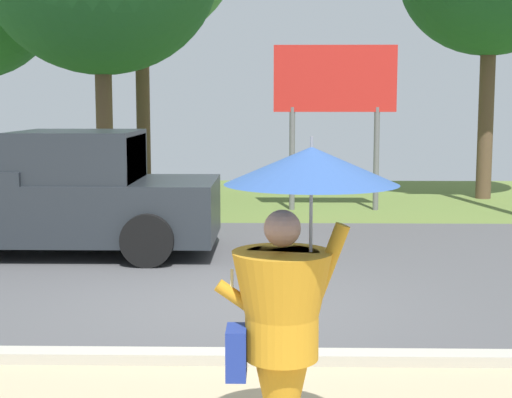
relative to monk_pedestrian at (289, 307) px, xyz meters
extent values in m
cube|color=#4C4C4F|center=(-0.56, 6.22, -1.16)|extent=(40.00, 8.00, 0.10)
cube|color=olive|center=(-0.56, 14.22, -1.16)|extent=(40.00, 8.00, 0.10)
cube|color=#B2AD9E|center=(-0.56, 2.22, -1.06)|extent=(40.00, 0.24, 0.10)
cone|color=orange|center=(-0.04, 0.00, -0.39)|extent=(0.60, 0.60, 1.45)
cylinder|color=orange|center=(-0.04, 0.00, 0.01)|extent=(0.44, 0.44, 0.65)
sphere|color=tan|center=(-0.04, 0.00, 0.48)|extent=(0.22, 0.22, 0.22)
cylinder|color=orange|center=(0.24, 0.00, 0.29)|extent=(0.24, 0.09, 0.45)
cylinder|color=orange|center=(-0.30, 0.02, 0.05)|extent=(0.29, 0.08, 0.24)
cylinder|color=gray|center=(0.13, 0.00, 0.51)|extent=(0.02, 0.02, 0.75)
cone|color=#33569E|center=(0.13, 0.00, 0.85)|extent=(1.03, 1.03, 0.22)
cylinder|color=gray|center=(0.13, 0.00, 0.97)|extent=(0.02, 0.02, 0.10)
cube|color=beige|center=(-0.34, 0.05, 0.14)|extent=(0.02, 0.11, 0.16)
cube|color=navy|center=(-0.31, -0.05, -0.26)|extent=(0.12, 0.24, 0.30)
cube|color=#23282D|center=(-3.56, 7.26, -0.43)|extent=(5.20, 2.00, 0.90)
cube|color=#23282D|center=(-3.06, 7.26, 0.32)|extent=(1.80, 1.84, 0.90)
cube|color=#2D3842|center=(-2.21, 7.26, 0.32)|extent=(0.10, 1.70, 0.77)
cylinder|color=black|center=(-1.86, 8.26, -0.73)|extent=(0.76, 0.28, 0.76)
cylinder|color=black|center=(-1.86, 6.26, -0.73)|extent=(0.76, 0.28, 0.76)
cylinder|color=slate|center=(0.33, 12.09, -0.01)|extent=(0.12, 0.12, 2.20)
cylinder|color=slate|center=(2.13, 12.09, -0.01)|extent=(0.12, 0.12, 2.20)
cube|color=red|center=(1.23, 12.09, 1.69)|extent=(2.60, 0.10, 1.40)
cylinder|color=brown|center=(-3.73, 12.26, 0.67)|extent=(0.36, 0.36, 3.57)
cylinder|color=brown|center=(4.99, 14.15, 0.87)|extent=(0.36, 0.36, 3.97)
cylinder|color=brown|center=(-3.49, 15.91, 1.16)|extent=(0.36, 0.36, 4.54)
camera|label=1|loc=(-0.10, -4.50, 1.22)|focal=54.42mm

